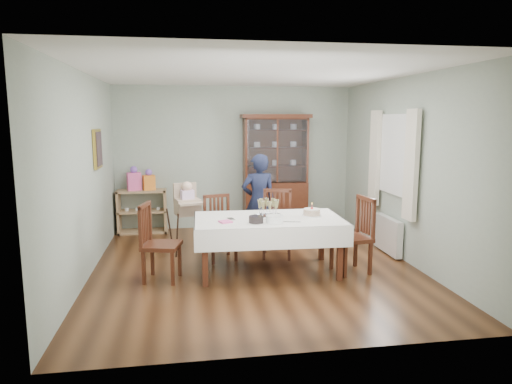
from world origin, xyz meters
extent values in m
plane|color=#593319|center=(0.00, 0.00, 0.00)|extent=(5.00, 5.00, 0.00)
plane|color=#9EAA99|center=(0.00, 2.50, 1.35)|extent=(4.50, 0.00, 4.50)
plane|color=#9EAA99|center=(-2.25, 0.00, 1.35)|extent=(0.00, 5.00, 5.00)
plane|color=#9EAA99|center=(2.25, 0.00, 1.35)|extent=(0.00, 5.00, 5.00)
plane|color=white|center=(0.00, 0.00, 2.70)|extent=(5.00, 5.00, 0.00)
cube|color=#452011|center=(0.15, -0.28, 0.72)|extent=(1.93, 1.11, 0.06)
cube|color=silver|center=(0.15, -0.28, 0.76)|extent=(2.03, 1.21, 0.01)
cube|color=#452011|center=(0.75, 2.26, 0.45)|extent=(1.20, 0.45, 0.90)
cube|color=white|center=(0.75, 2.07, 1.50)|extent=(1.12, 0.01, 1.16)
cube|color=#452011|center=(0.75, 2.26, 2.14)|extent=(1.30, 0.48, 0.07)
cube|color=tan|center=(-1.75, 2.28, 0.02)|extent=(0.90, 0.38, 0.04)
cube|color=tan|center=(-1.75, 2.28, 0.40)|extent=(0.90, 0.38, 0.03)
cube|color=tan|center=(-1.75, 2.28, 0.78)|extent=(0.90, 0.38, 0.04)
cube|color=tan|center=(-2.17, 2.28, 0.40)|extent=(0.04, 0.38, 0.80)
cube|color=tan|center=(-1.33, 2.28, 0.40)|extent=(0.04, 0.38, 0.80)
cube|color=gold|center=(-2.22, 0.80, 1.65)|extent=(0.04, 0.48, 0.58)
cube|color=white|center=(2.22, 0.30, 1.55)|extent=(0.04, 1.02, 1.22)
cube|color=silver|center=(2.16, -0.32, 1.45)|extent=(0.07, 0.30, 1.55)
cube|color=silver|center=(2.16, 0.92, 1.45)|extent=(0.07, 0.30, 1.55)
cube|color=white|center=(2.16, 0.30, 0.30)|extent=(0.10, 0.80, 0.55)
cube|color=#452011|center=(-0.45, 0.40, 0.44)|extent=(0.52, 0.52, 0.05)
cube|color=#452011|center=(-0.49, 0.59, 0.70)|extent=(0.41, 0.13, 0.51)
cube|color=#452011|center=(0.41, 0.40, 0.47)|extent=(0.55, 0.55, 0.05)
cube|color=#452011|center=(0.45, 0.60, 0.75)|extent=(0.43, 0.14, 0.54)
cube|color=#452011|center=(-1.28, -0.38, 0.47)|extent=(0.55, 0.55, 0.05)
cube|color=#452011|center=(-1.48, -0.33, 0.74)|extent=(0.14, 0.43, 0.54)
cube|color=#452011|center=(1.27, -0.45, 0.48)|extent=(0.54, 0.54, 0.05)
cube|color=#452011|center=(1.48, -0.41, 0.76)|extent=(0.11, 0.44, 0.55)
imported|color=black|center=(0.21, 0.92, 0.77)|extent=(0.59, 0.42, 1.54)
cube|color=tan|center=(-0.93, 0.95, 0.71)|extent=(0.44, 0.41, 0.26)
cube|color=tan|center=(-0.93, 0.95, 0.93)|extent=(0.37, 0.16, 0.30)
cube|color=tan|center=(-0.93, 0.95, 0.80)|extent=(0.42, 0.27, 0.03)
cube|color=silver|center=(-0.93, 0.95, 0.88)|extent=(0.23, 0.20, 0.19)
sphere|color=beige|center=(-0.93, 0.95, 1.04)|extent=(0.16, 0.16, 0.16)
cylinder|color=silver|center=(0.16, -0.20, 0.77)|extent=(0.39, 0.39, 0.01)
torus|color=silver|center=(0.16, -0.20, 0.78)|extent=(0.40, 0.40, 0.02)
cylinder|color=white|center=(0.76, -0.25, 0.77)|extent=(0.27, 0.27, 0.01)
cylinder|color=brown|center=(0.76, -0.25, 0.82)|extent=(0.23, 0.23, 0.08)
cylinder|color=silver|center=(0.76, -0.25, 0.86)|extent=(0.23, 0.23, 0.01)
cylinder|color=#F24C4C|center=(0.76, -0.25, 0.90)|extent=(0.01, 0.01, 0.06)
sphere|color=yellow|center=(0.76, -0.25, 0.94)|extent=(0.02, 0.02, 0.02)
cylinder|color=black|center=(-0.06, -0.54, 0.80)|extent=(0.24, 0.24, 0.09)
cylinder|color=white|center=(0.18, -0.57, 0.81)|extent=(0.28, 0.28, 0.10)
cube|color=#F1589E|center=(-0.45, -0.46, 0.77)|extent=(0.19, 0.19, 0.02)
cube|color=silver|center=(0.39, -0.57, 0.77)|extent=(0.26, 0.10, 0.01)
cube|color=#F1589E|center=(-1.87, 2.26, 0.96)|extent=(0.27, 0.21, 0.32)
sphere|color=#E533B2|center=(-1.87, 2.26, 1.18)|extent=(0.13, 0.13, 0.13)
cube|color=orange|center=(-1.61, 2.26, 0.94)|extent=(0.24, 0.20, 0.27)
sphere|color=#E533B2|center=(-1.61, 2.26, 1.12)|extent=(0.12, 0.12, 0.12)
camera|label=1|loc=(-0.95, -6.22, 2.08)|focal=32.00mm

